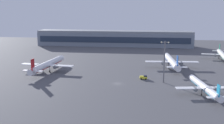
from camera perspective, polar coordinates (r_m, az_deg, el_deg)
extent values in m
plane|color=#4C4C51|center=(137.76, 1.18, -4.86)|extent=(416.00, 416.00, 0.00)
cube|color=gray|center=(277.93, 0.46, 5.09)|extent=(165.20, 22.00, 14.00)
cube|color=#263347|center=(266.82, 0.16, 4.96)|extent=(158.59, 0.40, 6.16)
cube|color=gray|center=(277.09, 0.46, 6.77)|extent=(165.20, 19.80, 2.40)
cylinder|color=white|center=(128.12, 19.87, -5.25)|extent=(8.33, 30.77, 3.24)
cone|color=white|center=(142.81, 17.47, -3.36)|extent=(3.37, 2.53, 3.07)
cone|color=white|center=(113.75, 22.94, -7.63)|extent=(3.27, 2.84, 2.91)
cube|color=white|center=(127.42, 20.01, -5.43)|extent=(27.44, 7.93, 0.30)
cube|color=white|center=(115.08, 22.61, -7.29)|extent=(9.58, 3.59, 0.30)
cube|color=#1984B2|center=(114.51, 22.66, -6.02)|extent=(0.71, 2.73, 5.54)
cylinder|color=slate|center=(125.93, 18.00, -5.78)|extent=(2.36, 3.34, 1.87)
cylinder|color=slate|center=(129.40, 21.92, -5.59)|extent=(2.36, 3.34, 1.87)
cube|color=#1984B2|center=(128.38, 19.85, -5.63)|extent=(7.60, 28.30, 0.31)
cylinder|color=#333338|center=(137.30, 18.33, -4.67)|extent=(0.24, 0.24, 3.02)
cylinder|color=black|center=(137.72, 18.29, -5.28)|extent=(0.49, 0.98, 0.94)
cylinder|color=#333338|center=(125.99, 19.39, -6.22)|extent=(0.24, 0.24, 3.02)
cylinder|color=black|center=(126.45, 19.34, -6.87)|extent=(0.49, 0.98, 0.94)
cylinder|color=#333338|center=(127.39, 20.97, -6.14)|extent=(0.24, 0.24, 3.02)
cylinder|color=black|center=(127.85, 20.92, -6.78)|extent=(0.49, 0.98, 0.94)
cylinder|color=white|center=(169.38, -14.13, -0.49)|extent=(7.20, 39.50, 4.15)
cone|color=white|center=(187.99, -11.33, 0.83)|extent=(4.13, 2.92, 3.94)
cone|color=white|center=(151.21, -17.65, -2.16)|extent=(3.96, 3.34, 3.73)
cube|color=white|center=(168.48, -14.29, -0.64)|extent=(35.16, 7.07, 0.38)
cube|color=white|center=(152.90, -17.27, -1.90)|extent=(12.17, 3.55, 0.38)
cube|color=red|center=(152.46, -17.29, -0.65)|extent=(0.60, 3.51, 7.09)
cylinder|color=slate|center=(171.36, -16.08, -0.80)|extent=(2.70, 4.10, 2.40)
cylinder|color=slate|center=(166.08, -12.42, -1.00)|extent=(2.70, 4.10, 2.40)
cube|color=red|center=(169.62, -14.11, -0.87)|extent=(6.54, 36.33, 0.39)
cylinder|color=#333338|center=(180.87, -12.36, -0.27)|extent=(0.31, 0.31, 3.87)
cylinder|color=black|center=(181.28, -12.33, -0.86)|extent=(0.53, 1.23, 1.20)
cylinder|color=#333338|center=(168.50, -15.24, -1.29)|extent=(0.31, 0.31, 3.87)
cylinder|color=black|center=(168.93, -15.20, -1.93)|extent=(0.53, 1.23, 1.20)
cylinder|color=#333338|center=(166.37, -13.76, -1.38)|extent=(0.31, 0.31, 3.87)
cylinder|color=black|center=(166.81, -13.73, -2.03)|extent=(0.53, 1.23, 1.20)
cylinder|color=white|center=(178.45, 13.16, 0.19)|extent=(7.36, 40.09, 4.21)
cone|color=white|center=(199.05, 12.12, 1.42)|extent=(4.20, 2.97, 4.00)
cone|color=white|center=(157.82, 14.48, -1.38)|extent=(4.02, 3.39, 3.79)
cube|color=white|center=(177.43, 13.22, 0.05)|extent=(35.69, 7.23, 0.39)
cube|color=white|center=(159.78, 14.34, -1.13)|extent=(12.36, 3.62, 0.39)
cube|color=#19479E|center=(159.40, 14.38, 0.08)|extent=(0.61, 3.56, 7.20)
cylinder|color=slate|center=(176.61, 11.26, -0.17)|extent=(2.75, 4.17, 2.44)
cylinder|color=slate|center=(178.76, 15.13, -0.22)|extent=(2.75, 4.17, 2.44)
cube|color=#19479E|center=(178.68, 13.14, -0.17)|extent=(6.68, 36.88, 0.40)
cylinder|color=#333338|center=(191.16, 12.48, 0.38)|extent=(0.31, 0.31, 3.93)
cylinder|color=black|center=(191.55, 12.46, -0.19)|extent=(0.54, 1.25, 1.22)
cylinder|color=#333338|center=(175.77, 12.50, -0.61)|extent=(0.31, 0.31, 3.93)
cylinder|color=black|center=(176.19, 12.47, -1.23)|extent=(0.54, 1.25, 1.22)
cylinder|color=#333338|center=(176.63, 14.06, -0.62)|extent=(0.31, 0.31, 3.93)
cylinder|color=black|center=(177.05, 14.03, -1.24)|extent=(0.54, 1.25, 1.22)
cylinder|color=silver|center=(219.32, 23.46, 1.51)|extent=(7.87, 35.56, 3.73)
cone|color=silver|center=(237.91, 22.78, 2.30)|extent=(3.66, 3.13, 3.36)
cube|color=silver|center=(220.30, 23.42, 1.51)|extent=(31.68, 7.60, 0.34)
cube|color=silver|center=(236.06, 22.85, 2.28)|extent=(11.01, 3.61, 0.34)
cube|color=#146B4C|center=(235.34, 22.91, 2.99)|extent=(0.66, 3.16, 6.39)
cylinder|color=slate|center=(219.62, 22.02, 1.41)|extent=(2.56, 3.77, 2.16)
cube|color=#146B4C|center=(219.48, 23.44, 1.25)|extent=(7.16, 32.71, 0.35)
cylinder|color=#333338|center=(221.66, 22.78, 1.21)|extent=(0.28, 0.28, 3.49)
cylinder|color=black|center=(221.96, 22.75, 0.77)|extent=(0.52, 1.12, 1.08)
cube|color=yellow|center=(147.30, 7.42, -3.45)|extent=(2.31, 2.22, 1.10)
cube|color=#1E232D|center=(147.07, 7.43, -3.11)|extent=(2.04, 2.04, 0.70)
cube|color=yellow|center=(147.07, 6.69, -3.40)|extent=(2.60, 2.18, 1.40)
cylinder|color=black|center=(148.30, 7.50, -3.57)|extent=(0.93, 0.40, 0.90)
cylinder|color=black|center=(146.67, 7.57, -3.74)|extent=(0.93, 0.40, 0.90)
cylinder|color=black|center=(148.02, 6.46, -3.57)|extent=(0.93, 0.40, 0.90)
cylinder|color=black|center=(146.39, 6.52, -3.75)|extent=(0.93, 0.40, 0.90)
cylinder|color=slate|center=(140.14, 11.58, -0.04)|extent=(0.70, 0.70, 22.65)
cube|color=slate|center=(138.38, 11.77, 4.31)|extent=(4.80, 0.40, 0.40)
sphere|color=#F9EAB2|center=(138.26, 11.02, 4.34)|extent=(0.90, 0.90, 0.90)
sphere|color=#F9EAB2|center=(138.52, 12.51, 4.29)|extent=(0.90, 0.90, 0.90)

